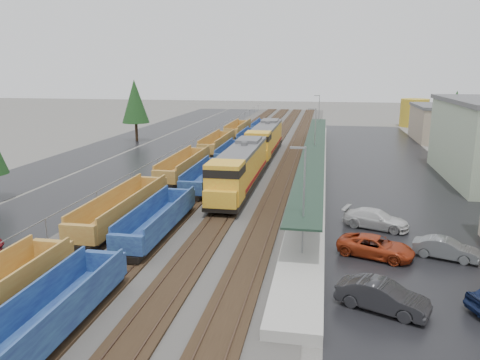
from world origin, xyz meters
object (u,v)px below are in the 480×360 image
Objects in this scene: parked_car_east_a at (382,296)px; parked_car_east_b at (376,247)px; storage_tank at (414,113)px; locomotive_lead at (240,169)px; well_string_yellow at (159,184)px; parked_car_east_e at (446,249)px; locomotive_trail at (265,140)px; parked_car_east_c at (376,219)px; well_string_blue at (206,178)px.

parked_car_east_b is (0.40, 7.66, -0.08)m from parked_car_east_a.
storage_tank is 88.99m from parked_car_east_a.
parked_car_east_a reaches higher than parked_car_east_b.
locomotive_lead is 0.20× the size of well_string_yellow.
parked_car_east_e is (5.14, 8.20, -0.10)m from parked_car_east_a.
parked_car_east_e is at bearing -64.48° from locomotive_trail.
well_string_yellow is at bearing 90.95° from parked_car_east_c.
parked_car_east_a is 0.94× the size of parked_car_east_b.
locomotive_lead reaches higher than parked_car_east_c.
well_string_blue reaches higher than parked_car_east_c.
well_string_yellow is at bearing -160.58° from locomotive_lead.
locomotive_lead is at bearing 67.26° from parked_car_east_e.
well_string_blue is 23.54m from parked_car_east_b.
parked_car_east_e is (17.26, -36.16, -1.84)m from locomotive_trail.
storage_tank is at bearing 66.06° from locomotive_lead.
locomotive_trail reaches higher than parked_car_east_c.
storage_tank reaches higher than locomotive_lead.
parked_car_east_a is 9.68m from parked_car_east_e.
parked_car_east_b is at bearing -32.11° from well_string_yellow.
parked_car_east_c is (0.60, 6.23, 0.05)m from parked_car_east_b.
parked_car_east_a is (12.12, -23.36, -1.74)m from locomotive_lead.
locomotive_trail reaches higher than parked_car_east_a.
parked_car_east_b is at bearing -45.41° from well_string_blue.
well_string_yellow is at bearing -135.84° from well_string_blue.
parked_car_east_e is at bearing -37.35° from well_string_blue.
parked_car_east_a is 1.14× the size of parked_car_east_e.
well_string_yellow is (-8.00, -2.82, -1.36)m from locomotive_lead.
parked_car_east_b is 1.21× the size of parked_car_east_e.
well_string_blue is 70.92m from storage_tank.
locomotive_trail is (0.00, 21.00, 0.00)m from locomotive_lead.
storage_tank reaches higher than parked_car_east_b.
well_string_blue is 16.82× the size of storage_tank.
storage_tank is 1.18× the size of parked_car_east_b.
parked_car_east_c is at bearing 19.11° from parked_car_east_a.
well_string_blue is (-4.00, 1.06, -1.42)m from locomotive_lead.
parked_car_east_c reaches higher than parked_car_east_b.
storage_tank reaches higher than well_string_blue.
locomotive_lead and locomotive_trail have the same top height.
storage_tank is (36.45, 66.91, 1.91)m from well_string_yellow.
parked_car_east_b is at bearing 115.06° from parked_car_east_e.
locomotive_lead is 8.59m from well_string_yellow.
locomotive_lead is 0.20× the size of well_string_blue.
parked_car_east_b is at bearing -51.41° from locomotive_lead.
storage_tank is at bearing 12.64° from parked_car_east_a.
storage_tank reaches higher than well_string_yellow.
locomotive_trail is 46.02m from parked_car_east_a.
well_string_yellow is 21.36× the size of parked_car_east_a.
locomotive_lead is 4.32× the size of parked_car_east_a.
well_string_blue is at bearing -117.24° from storage_tank.
well_string_yellow is 28.76m from parked_car_east_a.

